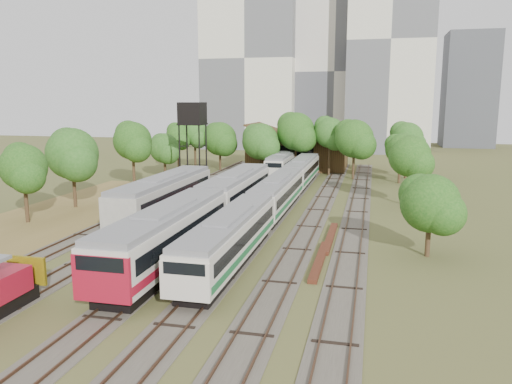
# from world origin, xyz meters

# --- Properties ---
(ground) EXTENTS (240.00, 240.00, 0.00)m
(ground) POSITION_xyz_m (0.00, 0.00, 0.00)
(ground) COLOR #475123
(ground) RESTS_ON ground
(dry_grass_patch) EXTENTS (14.00, 60.00, 0.04)m
(dry_grass_patch) POSITION_xyz_m (-18.00, 8.00, 0.02)
(dry_grass_patch) COLOR brown
(dry_grass_patch) RESTS_ON ground
(tracks) EXTENTS (24.60, 80.00, 0.19)m
(tracks) POSITION_xyz_m (-0.67, 25.00, 0.04)
(tracks) COLOR #4C473D
(tracks) RESTS_ON ground
(railcar_red_set) EXTENTS (3.28, 34.58, 4.06)m
(railcar_red_set) POSITION_xyz_m (-2.00, 13.20, 2.15)
(railcar_red_set) COLOR black
(railcar_red_set) RESTS_ON ground
(railcar_green_set) EXTENTS (2.81, 52.08, 3.47)m
(railcar_green_set) POSITION_xyz_m (2.00, 23.43, 1.84)
(railcar_green_set) COLOR black
(railcar_green_set) RESTS_ON ground
(railcar_rear) EXTENTS (2.78, 16.08, 3.43)m
(railcar_rear) POSITION_xyz_m (-2.00, 49.25, 1.81)
(railcar_rear) COLOR black
(railcar_rear) RESTS_ON ground
(old_grey_coach) EXTENTS (3.30, 18.00, 4.09)m
(old_grey_coach) POSITION_xyz_m (-8.00, 17.82, 2.23)
(old_grey_coach) COLOR black
(old_grey_coach) RESTS_ON ground
(water_tower) EXTENTS (3.21, 3.21, 11.10)m
(water_tower) POSITION_xyz_m (-12.06, 36.78, 9.36)
(water_tower) COLOR black
(water_tower) RESTS_ON ground
(rail_pile_near) EXTENTS (0.59, 8.81, 0.29)m
(rail_pile_near) POSITION_xyz_m (8.00, 7.84, 0.15)
(rail_pile_near) COLOR #552818
(rail_pile_near) RESTS_ON ground
(rail_pile_far) EXTENTS (0.57, 9.12, 0.30)m
(rail_pile_far) POSITION_xyz_m (8.20, 14.05, 0.15)
(rail_pile_far) COLOR #552818
(rail_pile_far) RESTS_ON ground
(maintenance_shed) EXTENTS (16.45, 11.55, 7.58)m
(maintenance_shed) POSITION_xyz_m (-1.00, 57.98, 2.91)
(maintenance_shed) COLOR #392515
(maintenance_shed) RESTS_ON ground
(tree_band_left) EXTENTS (6.35, 62.21, 8.64)m
(tree_band_left) POSITION_xyz_m (-19.29, 20.35, 5.54)
(tree_band_left) COLOR #382616
(tree_band_left) RESTS_ON ground
(tree_band_far) EXTENTS (38.10, 10.41, 9.58)m
(tree_band_far) POSITION_xyz_m (-0.98, 50.50, 5.85)
(tree_band_far) COLOR #382616
(tree_band_far) RESTS_ON ground
(tree_band_right) EXTENTS (4.68, 38.51, 7.67)m
(tree_band_right) POSITION_xyz_m (15.23, 28.35, 4.72)
(tree_band_right) COLOR #382616
(tree_band_right) RESTS_ON ground
(tower_left) EXTENTS (22.00, 16.00, 42.00)m
(tower_left) POSITION_xyz_m (-18.00, 95.00, 21.00)
(tower_left) COLOR silver
(tower_left) RESTS_ON ground
(tower_centre) EXTENTS (20.00, 18.00, 36.00)m
(tower_centre) POSITION_xyz_m (2.00, 100.00, 18.00)
(tower_centre) COLOR beige
(tower_centre) RESTS_ON ground
(tower_right) EXTENTS (18.00, 16.00, 48.00)m
(tower_right) POSITION_xyz_m (14.00, 92.00, 24.00)
(tower_right) COLOR silver
(tower_right) RESTS_ON ground
(tower_far_right) EXTENTS (12.00, 12.00, 28.00)m
(tower_far_right) POSITION_xyz_m (34.00, 110.00, 14.00)
(tower_far_right) COLOR #46484E
(tower_far_right) RESTS_ON ground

